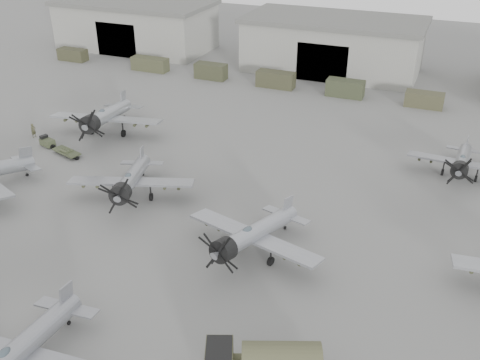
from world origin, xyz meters
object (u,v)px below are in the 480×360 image
(fuel_tanker, at_px, (264,360))
(tug_trailer, at_px, (55,146))
(aircraft_far_0, at_px, (105,117))
(aircraft_near_1, at_px, (13,356))
(ground_crew, at_px, (33,131))
(aircraft_mid_1, at_px, (130,180))
(aircraft_mid_2, at_px, (252,235))
(aircraft_far_1, at_px, (462,161))

(fuel_tanker, distance_m, tug_trailer, 40.81)
(aircraft_far_0, relative_size, tug_trailer, 2.13)
(aircraft_near_1, relative_size, aircraft_far_0, 0.90)
(aircraft_near_1, height_order, ground_crew, aircraft_near_1)
(aircraft_mid_1, distance_m, fuel_tanker, 25.02)
(aircraft_mid_2, height_order, tug_trailer, aircraft_mid_2)
(aircraft_far_1, relative_size, fuel_tanker, 1.43)
(aircraft_far_1, distance_m, fuel_tanker, 34.19)
(aircraft_mid_1, height_order, ground_crew, aircraft_mid_1)
(aircraft_near_1, height_order, tug_trailer, aircraft_near_1)
(tug_trailer, bearing_deg, aircraft_mid_2, -3.73)
(tug_trailer, xyz_separation_m, ground_crew, (-4.74, 1.94, 0.40))
(aircraft_far_0, bearing_deg, ground_crew, -166.79)
(tug_trailer, bearing_deg, fuel_tanker, -16.40)
(aircraft_near_1, bearing_deg, tug_trailer, 121.29)
(aircraft_near_1, bearing_deg, aircraft_mid_2, 59.19)
(aircraft_mid_1, xyz_separation_m, fuel_tanker, (19.56, -15.60, -0.60))
(fuel_tanker, relative_size, ground_crew, 4.38)
(aircraft_far_1, relative_size, tug_trailer, 1.69)
(tug_trailer, distance_m, ground_crew, 5.14)
(aircraft_mid_1, distance_m, tug_trailer, 16.21)
(aircraft_near_1, height_order, fuel_tanker, aircraft_near_1)
(ground_crew, bearing_deg, aircraft_far_0, -48.82)
(aircraft_far_1, bearing_deg, aircraft_mid_1, -146.44)
(aircraft_far_1, height_order, fuel_tanker, aircraft_far_1)
(aircraft_mid_2, distance_m, tug_trailer, 30.93)
(aircraft_mid_2, height_order, fuel_tanker, aircraft_mid_2)
(aircraft_far_0, bearing_deg, aircraft_far_1, -5.54)
(aircraft_near_1, bearing_deg, ground_crew, 125.24)
(aircraft_mid_2, relative_size, ground_crew, 6.96)
(tug_trailer, bearing_deg, aircraft_far_0, 76.59)
(aircraft_far_1, bearing_deg, aircraft_near_1, -118.15)
(fuel_tanker, xyz_separation_m, tug_trailer, (-34.33, 22.04, -1.15))
(fuel_tanker, bearing_deg, aircraft_far_0, 116.13)
(aircraft_mid_1, relative_size, aircraft_far_0, 0.87)
(aircraft_far_0, relative_size, aircraft_far_1, 1.26)
(aircraft_far_0, bearing_deg, fuel_tanker, -54.20)
(aircraft_far_1, height_order, tug_trailer, aircraft_far_1)
(aircraft_mid_2, bearing_deg, aircraft_mid_1, 178.23)
(aircraft_mid_1, xyz_separation_m, aircraft_mid_2, (14.25, -4.14, 0.00))
(aircraft_far_0, bearing_deg, aircraft_mid_1, -59.13)
(aircraft_mid_2, bearing_deg, tug_trailer, 174.39)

